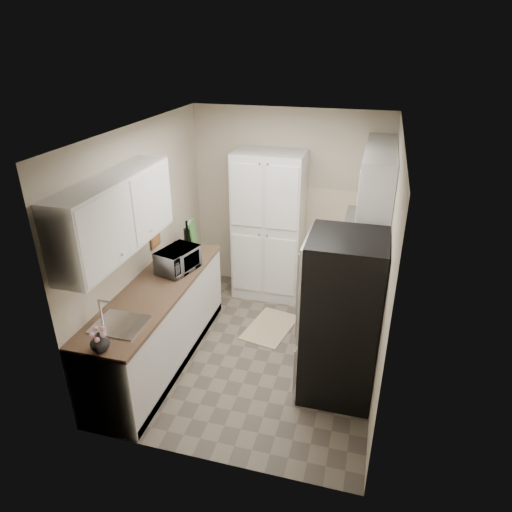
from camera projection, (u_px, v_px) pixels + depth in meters
The scene contains 16 objects.
ground at pixel (258, 349), 5.31m from camera, with size 3.20×3.20×0.00m, color #665B4C.
room_shell at pixel (256, 219), 4.59m from camera, with size 2.64×3.24×2.52m.
pantry_cabinet at pixel (269, 227), 6.06m from camera, with size 0.90×0.55×2.00m, color silver.
base_cabinet_left at pixel (160, 325), 4.97m from camera, with size 0.60×2.30×0.88m, color silver.
countertop_left at pixel (156, 289), 4.77m from camera, with size 0.63×2.33×0.04m, color brown.
base_cabinet_right at pixel (355, 279), 5.92m from camera, with size 0.60×0.80×0.88m, color silver.
countertop_right at pixel (358, 247), 5.72m from camera, with size 0.63×0.83×0.04m, color brown.
electric_range at pixel (349, 309), 5.21m from camera, with size 0.71×0.78×1.13m.
refrigerator at pixel (341, 319), 4.36m from camera, with size 0.70×0.72×1.70m, color #B7B7BC.
microwave at pixel (178, 260), 5.05m from camera, with size 0.47×0.32×0.26m, color #B2B2B7.
wine_bottle at pixel (187, 237), 5.53m from camera, with size 0.09×0.09×0.34m, color black.
flower_vase at pixel (100, 342), 3.78m from camera, with size 0.16×0.16×0.17m, color white.
cutting_board at pixel (193, 234), 5.63m from camera, with size 0.02×0.26×0.32m, color #458239.
toaster_oven at pixel (362, 240), 5.63m from camera, with size 0.27×0.34×0.20m, color silver.
fruit_basket at pixel (362, 228), 5.58m from camera, with size 0.22×0.22×0.10m, color #F2440A, non-canonical shape.
kitchen_mat at pixel (270, 327), 5.70m from camera, with size 0.49×0.78×0.01m, color #C7B283.
Camera 1 is at (1.11, -4.16, 3.29)m, focal length 32.00 mm.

